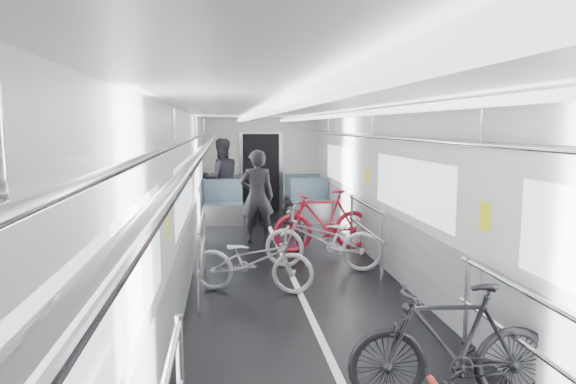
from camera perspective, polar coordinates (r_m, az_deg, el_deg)
name	(u,v)px	position (r m, az deg, el deg)	size (l,w,h in m)	color
car_shell	(284,192)	(8.42, -0.44, 0.00)	(3.02, 14.01, 2.41)	black
bike_left_far	(253,260)	(6.89, -3.96, -7.58)	(0.57, 1.64, 0.86)	#9B9BA0
bike_right_near	(451,344)	(4.41, 17.66, -15.83)	(0.46, 1.64, 0.99)	black
bike_right_mid	(323,239)	(7.92, 3.86, -5.26)	(0.63, 1.82, 0.95)	#A5A5A9
bike_right_far	(323,221)	(9.06, 3.92, -3.22)	(0.51, 1.81, 1.09)	#B21529
bike_aisle	(295,220)	(9.72, 0.74, -3.12)	(0.58, 1.67, 0.88)	black
person_standing	(257,197)	(9.68, -3.47, -0.51)	(0.64, 0.42, 1.77)	black
person_seated	(221,178)	(12.41, -7.43, 1.51)	(0.93, 0.72, 1.91)	#28262D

